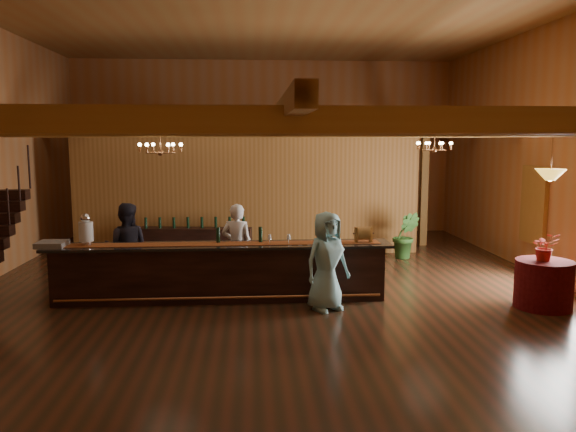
{
  "coord_description": "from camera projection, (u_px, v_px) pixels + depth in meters",
  "views": [
    {
      "loc": [
        -0.41,
        -11.15,
        3.0
      ],
      "look_at": [
        0.35,
        0.52,
        1.41
      ],
      "focal_mm": 35.0,
      "sensor_mm": 36.0,
      "label": 1
    }
  ],
  "objects": [
    {
      "name": "glass_rack_tray",
      "position": [
        52.0,
        244.0,
        10.21
      ],
      "size": [
        0.5,
        0.5,
        0.1
      ],
      "primitive_type": "cube",
      "color": "gray",
      "rests_on": "tasting_bar"
    },
    {
      "name": "partition_wall",
      "position": [
        248.0,
        196.0,
        14.68
      ],
      "size": [
        9.0,
        0.18,
        3.1
      ],
      "primitive_type": "cube",
      "color": "brown",
      "rests_on": "floor"
    },
    {
      "name": "staff_second",
      "position": [
        127.0,
        248.0,
        11.1
      ],
      "size": [
        0.86,
        0.67,
        1.78
      ],
      "primitive_type": "imported",
      "rotation": [
        0.0,
        0.0,
        3.14
      ],
      "color": "black",
      "rests_on": "floor"
    },
    {
      "name": "chandelier_right",
      "position": [
        434.0,
        146.0,
        12.47
      ],
      "size": [
        0.8,
        0.8,
        0.48
      ],
      "color": "#AA7044",
      "rests_on": "beam_grid"
    },
    {
      "name": "tasting_bar",
      "position": [
        221.0,
        272.0,
        10.55
      ],
      "size": [
        6.42,
        0.86,
        1.08
      ],
      "rotation": [
        0.0,
        0.0,
        0.0
      ],
      "color": "black",
      "rests_on": "floor"
    },
    {
      "name": "table_vase",
      "position": [
        543.0,
        252.0,
        10.07
      ],
      "size": [
        0.19,
        0.19,
        0.29
      ],
      "primitive_type": "imported",
      "rotation": [
        0.0,
        0.0,
        0.42
      ],
      "color": "#AA7044",
      "rests_on": "round_table"
    },
    {
      "name": "floor",
      "position": [
        272.0,
        288.0,
        11.46
      ],
      "size": [
        14.0,
        14.0,
        0.0
      ],
      "primitive_type": "plane",
      "color": "#412214",
      "rests_on": "ground"
    },
    {
      "name": "wall_front",
      "position": [
        307.0,
        174.0,
        4.16
      ],
      "size": [
        12.0,
        0.1,
        5.5
      ],
      "primitive_type": "cube",
      "color": "#A66031",
      "rests_on": "floor"
    },
    {
      "name": "wall_back",
      "position": [
        264.0,
        148.0,
        18.01
      ],
      "size": [
        12.0,
        0.1,
        5.5
      ],
      "primitive_type": "cube",
      "color": "#A66031",
      "rests_on": "floor"
    },
    {
      "name": "raffle_drum",
      "position": [
        363.0,
        234.0,
        10.6
      ],
      "size": [
        0.34,
        0.24,
        0.3
      ],
      "color": "olive",
      "rests_on": "tasting_bar"
    },
    {
      "name": "beam_grid",
      "position": [
        271.0,
        128.0,
        11.52
      ],
      "size": [
        11.9,
        13.9,
        0.39
      ],
      "color": "olive",
      "rests_on": "wall_left"
    },
    {
      "name": "guest",
      "position": [
        327.0,
        261.0,
        9.89
      ],
      "size": [
        1.02,
        0.9,
        1.76
      ],
      "primitive_type": "imported",
      "rotation": [
        0.0,
        0.0,
        0.48
      ],
      "color": "#84C0C6",
      "rests_on": "floor"
    },
    {
      "name": "chandelier_left",
      "position": [
        160.0,
        148.0,
        10.48
      ],
      "size": [
        0.8,
        0.8,
        0.49
      ],
      "color": "#AA7044",
      "rests_on": "beam_grid"
    },
    {
      "name": "support_posts",
      "position": [
        273.0,
        214.0,
        10.75
      ],
      "size": [
        9.2,
        10.2,
        3.2
      ],
      "color": "olive",
      "rests_on": "floor"
    },
    {
      "name": "window_right_back",
      "position": [
        534.0,
        205.0,
        12.62
      ],
      "size": [
        0.12,
        1.05,
        1.75
      ],
      "primitive_type": "cube",
      "color": "white",
      "rests_on": "wall_right"
    },
    {
      "name": "backbar_shelf",
      "position": [
        195.0,
        244.0,
        14.21
      ],
      "size": [
        2.87,
        0.76,
        0.8
      ],
      "primitive_type": "cube",
      "rotation": [
        0.0,
        0.0,
        -0.11
      ],
      "color": "black",
      "rests_on": "floor"
    },
    {
      "name": "backroom_boxes",
      "position": [
        256.0,
        223.0,
        16.8
      ],
      "size": [
        4.1,
        0.6,
        1.1
      ],
      "color": "black",
      "rests_on": "floor"
    },
    {
      "name": "bar_bottle_1",
      "position": [
        260.0,
        235.0,
        10.64
      ],
      "size": [
        0.07,
        0.07,
        0.3
      ],
      "primitive_type": "cylinder",
      "color": "black",
      "rests_on": "tasting_bar"
    },
    {
      "name": "wall_right",
      "position": [
        565.0,
        152.0,
        11.48
      ],
      "size": [
        0.1,
        14.0,
        5.5
      ],
      "primitive_type": "cube",
      "color": "#A66031",
      "rests_on": "floor"
    },
    {
      "name": "bartender",
      "position": [
        237.0,
        246.0,
        11.33
      ],
      "size": [
        0.71,
        0.54,
        1.74
      ],
      "primitive_type": "imported",
      "rotation": [
        0.0,
        0.0,
        2.92
      ],
      "color": "white",
      "rests_on": "floor"
    },
    {
      "name": "beverage_dispenser",
      "position": [
        86.0,
        230.0,
        10.32
      ],
      "size": [
        0.26,
        0.26,
        0.6
      ],
      "color": "silver",
      "rests_on": "tasting_bar"
    },
    {
      "name": "table_flowers",
      "position": [
        545.0,
        247.0,
        9.96
      ],
      "size": [
        0.5,
        0.45,
        0.51
      ],
      "primitive_type": "imported",
      "rotation": [
        0.0,
        0.0,
        -0.12
      ],
      "color": "#AB1F16",
      "rests_on": "round_table"
    },
    {
      "name": "floor_plant",
      "position": [
        406.0,
        235.0,
        14.25
      ],
      "size": [
        0.77,
        0.67,
        1.2
      ],
      "primitive_type": "imported",
      "rotation": [
        0.0,
        0.0,
        -0.23
      ],
      "color": "#2E5F22",
      "rests_on": "floor"
    },
    {
      "name": "bar_bottle_0",
      "position": [
        218.0,
        235.0,
        10.58
      ],
      "size": [
        0.07,
        0.07,
        0.3
      ],
      "primitive_type": "cylinder",
      "color": "black",
      "rests_on": "tasting_bar"
    },
    {
      "name": "pendant_lamp",
      "position": [
        550.0,
        175.0,
        9.8
      ],
      "size": [
        0.52,
        0.52,
        0.9
      ],
      "color": "#AA7044",
      "rests_on": "beam_grid"
    },
    {
      "name": "round_table",
      "position": [
        544.0,
        284.0,
        10.07
      ],
      "size": [
        1.0,
        1.0,
        0.87
      ],
      "primitive_type": "cylinder",
      "color": "#560B0F",
      "rests_on": "floor"
    },
    {
      "name": "ceiling",
      "position": [
        271.0,
        8.0,
        10.72
      ],
      "size": [
        14.0,
        14.0,
        0.0
      ],
      "primitive_type": "plane",
      "rotation": [
        3.14,
        0.0,
        0.0
      ],
      "color": "olive",
      "rests_on": "wall_back"
    }
  ]
}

